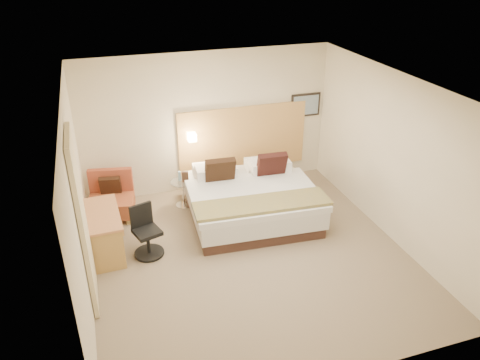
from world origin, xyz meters
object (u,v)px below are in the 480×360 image
object	(u,v)px
bed	(250,198)
desk	(104,221)
side_table	(183,192)
lounge_chair	(111,199)
desk_chair	(146,235)

from	to	relation	value
bed	desk	bearing A→B (deg)	-172.12
desk	side_table	bearing A→B (deg)	36.22
desk	lounge_chair	bearing A→B (deg)	81.96
bed	desk_chair	xyz separation A→B (m)	(-1.92, -0.59, -0.01)
lounge_chair	side_table	xyz separation A→B (m)	(1.29, -0.05, -0.04)
side_table	desk	distance (m)	1.82
desk	desk_chair	bearing A→B (deg)	-22.52
bed	lounge_chair	size ratio (longest dim) A/B	2.60
side_table	desk_chair	bearing A→B (deg)	-123.17
side_table	desk_chair	size ratio (longest dim) A/B	0.62
desk	bed	bearing A→B (deg)	7.88
side_table	desk_chair	world-z (taller)	desk_chair
lounge_chair	desk_chair	distance (m)	1.43
bed	lounge_chair	xyz separation A→B (m)	(-2.36, 0.77, -0.02)
side_table	desk	world-z (taller)	desk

